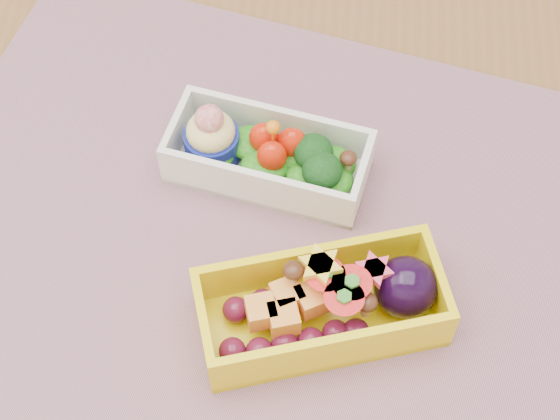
# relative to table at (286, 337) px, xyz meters

# --- Properties ---
(table) EXTENTS (1.20, 0.80, 0.75)m
(table) POSITION_rel_table_xyz_m (0.00, 0.00, 0.00)
(table) COLOR brown
(table) RESTS_ON ground
(placemat) EXTENTS (0.64, 0.54, 0.00)m
(placemat) POSITION_rel_table_xyz_m (-0.02, 0.03, 0.10)
(placemat) COLOR #A37075
(placemat) RESTS_ON table
(bento_white) EXTENTS (0.16, 0.10, 0.06)m
(bento_white) POSITION_rel_table_xyz_m (-0.02, 0.09, 0.12)
(bento_white) COLOR white
(bento_white) RESTS_ON placemat
(bento_yellow) EXTENTS (0.18, 0.12, 0.06)m
(bento_yellow) POSITION_rel_table_xyz_m (0.03, -0.03, 0.13)
(bento_yellow) COLOR yellow
(bento_yellow) RESTS_ON placemat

